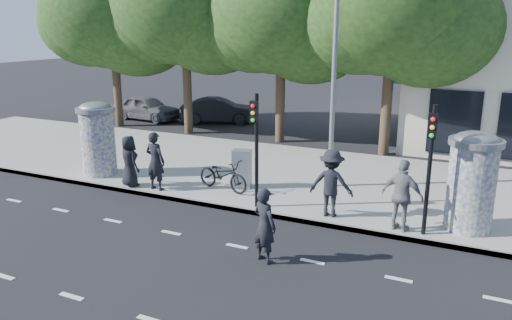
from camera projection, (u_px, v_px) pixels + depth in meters
The scene contains 24 objects.
ground at pixel (209, 270), 11.40m from camera, with size 120.00×120.00×0.00m, color black.
sidewalk at pixel (314, 178), 17.94m from camera, with size 40.00×8.00×0.15m, color gray.
curb at pixel (271, 215), 14.48m from camera, with size 40.00×0.10×0.16m, color slate.
lane_dash_near at pixel (151, 320), 9.48m from camera, with size 32.00×0.12×0.01m, color silver.
lane_dash_far at pixel (237, 246), 12.62m from camera, with size 32.00×0.12×0.01m, color silver.
ad_column_left at pixel (98, 137), 17.87m from camera, with size 1.36×1.36×2.65m.
ad_column_right at pixel (472, 179), 12.98m from camera, with size 1.36×1.36×2.65m.
traffic_pole_near at pixel (256, 139), 14.37m from camera, with size 0.22×0.31×3.40m.
traffic_pole_far at pixel (430, 157), 12.41m from camera, with size 0.22×0.31×3.40m.
street_lamp at pixel (335, 45), 15.61m from camera, with size 0.25×0.93×8.00m.
tree_far_left at pixel (111, 9), 26.01m from camera, with size 7.20×7.20×9.26m.
tree_mid_left at pixel (184, 2), 24.09m from camera, with size 7.20×7.20×9.57m.
tree_near_left at pixel (281, 10), 22.34m from camera, with size 6.80×6.80×8.97m.
tree_center at pixel (394, 2), 19.88m from camera, with size 7.00×7.00×9.30m.
ped_a at pixel (129, 161), 16.67m from camera, with size 0.84×0.55×1.73m, color black.
ped_b at pixel (155, 161), 16.28m from camera, with size 0.71×0.47×1.94m, color black.
ped_d at pixel (331, 183), 14.02m from camera, with size 1.25×0.72×1.93m, color black.
ped_e at pixel (402, 196), 13.00m from camera, with size 1.13×0.64×1.93m, color gray.
man_road at pixel (265, 225), 11.62m from camera, with size 0.66×0.43×1.81m, color black.
bicycle at pixel (223, 175), 16.32m from camera, with size 1.98×0.69×1.04m, color black.
cabinet_left at pixel (242, 169), 16.60m from camera, with size 0.61×0.44×1.28m, color gray.
cabinet_right at pixel (463, 204), 13.47m from camera, with size 0.57×0.42×1.20m, color slate.
car_left at pixel (147, 108), 29.21m from camera, with size 4.18×1.68×1.43m, color #525459.
car_mid at pixel (219, 110), 28.34m from camera, with size 4.28×1.49×1.41m, color black.
Camera 1 is at (5.35, -8.91, 5.43)m, focal length 35.00 mm.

